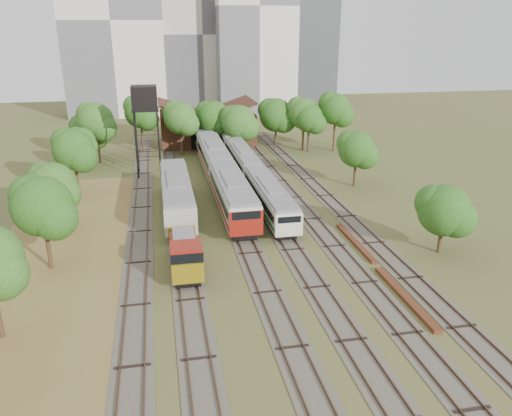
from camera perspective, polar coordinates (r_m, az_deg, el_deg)
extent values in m
plane|color=#475123|center=(37.06, 5.53, -11.67)|extent=(240.00, 240.00, 0.00)
cube|color=brown|center=(43.58, -21.35, -7.92)|extent=(14.00, 60.00, 0.04)
cube|color=#4C473D|center=(58.48, -12.98, 0.06)|extent=(2.60, 80.00, 0.06)
cube|color=#472D1E|center=(58.49, -13.69, 0.09)|extent=(0.08, 80.00, 0.14)
cube|color=#472D1E|center=(58.43, -12.29, 0.19)|extent=(0.08, 80.00, 0.14)
cube|color=#4C473D|center=(58.45, -9.07, 0.31)|extent=(2.60, 80.00, 0.06)
cube|color=#472D1E|center=(58.41, -9.78, 0.35)|extent=(0.08, 80.00, 0.14)
cube|color=#472D1E|center=(58.44, -8.37, 0.44)|extent=(0.08, 80.00, 0.14)
cube|color=#4C473D|center=(58.92, -3.24, 0.70)|extent=(2.60, 80.00, 0.06)
cube|color=#472D1E|center=(58.80, -3.93, 0.74)|extent=(0.08, 80.00, 0.14)
cube|color=#472D1E|center=(58.98, -2.55, 0.83)|extent=(0.08, 80.00, 0.14)
cube|color=#4C473D|center=(59.56, 0.57, 0.94)|extent=(2.60, 80.00, 0.06)
cube|color=#472D1E|center=(59.40, -0.11, 0.98)|extent=(0.08, 80.00, 0.14)
cube|color=#472D1E|center=(59.67, 1.25, 1.07)|extent=(0.08, 80.00, 0.14)
cube|color=#4C473D|center=(60.46, 4.28, 1.18)|extent=(2.60, 80.00, 0.06)
cube|color=#472D1E|center=(60.25, 3.63, 1.22)|extent=(0.08, 80.00, 0.14)
cube|color=#472D1E|center=(60.62, 4.94, 1.30)|extent=(0.08, 80.00, 0.14)
cube|color=#4C473D|center=(61.61, 7.88, 1.40)|extent=(2.60, 80.00, 0.06)
cube|color=#472D1E|center=(61.36, 7.25, 1.44)|extent=(0.08, 80.00, 0.14)
cube|color=#472D1E|center=(61.82, 8.51, 1.52)|extent=(0.08, 80.00, 0.14)
cube|color=black|center=(55.10, -2.67, -0.22)|extent=(2.42, 15.64, 0.88)
cube|color=beige|center=(54.51, -2.70, 1.57)|extent=(3.19, 17.00, 2.75)
cube|color=black|center=(54.40, -2.70, 1.90)|extent=(3.25, 15.64, 0.93)
cube|color=slate|center=(54.03, -2.72, 3.16)|extent=(2.93, 16.66, 0.40)
cube|color=maroon|center=(54.75, -2.68, 0.81)|extent=(3.25, 16.66, 0.49)
cube|color=maroon|center=(46.71, -1.13, -1.77)|extent=(3.23, 0.25, 2.47)
cube|color=black|center=(71.66, -4.79, 4.49)|extent=(2.42, 15.64, 0.88)
cube|color=beige|center=(71.20, -4.84, 5.90)|extent=(3.19, 17.00, 2.75)
cube|color=black|center=(71.12, -4.84, 6.16)|extent=(3.25, 15.64, 0.93)
cube|color=slate|center=(70.84, -4.87, 7.14)|extent=(2.93, 16.66, 0.40)
cube|color=maroon|center=(71.39, -4.82, 5.30)|extent=(3.25, 16.66, 0.49)
cube|color=black|center=(55.30, 1.52, -0.21)|extent=(2.01, 15.64, 0.73)
cube|color=beige|center=(54.81, 1.54, 1.27)|extent=(2.64, 17.00, 2.28)
cube|color=black|center=(54.72, 1.54, 1.54)|extent=(2.70, 15.64, 0.78)
cube|color=slate|center=(54.41, 1.55, 2.57)|extent=(2.43, 16.66, 0.33)
cube|color=#175E1F|center=(55.01, 1.53, 0.64)|extent=(2.70, 16.66, 0.41)
cube|color=beige|center=(47.15, 3.79, -2.07)|extent=(2.68, 0.25, 2.05)
cube|color=black|center=(71.68, -1.55, 4.50)|extent=(2.01, 15.64, 0.73)
cube|color=beige|center=(71.30, -1.57, 5.67)|extent=(2.64, 17.00, 2.28)
cube|color=black|center=(71.23, -1.57, 5.88)|extent=(2.70, 15.64, 0.78)
cube|color=slate|center=(70.99, -1.57, 6.69)|extent=(2.43, 16.66, 0.33)
cube|color=#175E1F|center=(71.45, -1.56, 5.17)|extent=(2.70, 16.66, 0.41)
cube|color=black|center=(88.48, -3.49, 7.43)|extent=(2.01, 15.64, 0.73)
cube|color=beige|center=(88.17, -3.51, 8.39)|extent=(2.64, 17.00, 2.28)
cube|color=black|center=(88.12, -3.52, 8.56)|extent=(2.70, 15.64, 0.78)
cube|color=slate|center=(87.93, -3.53, 9.22)|extent=(2.43, 16.66, 0.33)
cube|color=#175E1F|center=(88.30, -3.50, 7.98)|extent=(2.70, 16.66, 0.41)
cube|color=black|center=(89.56, -6.19, 7.53)|extent=(2.24, 14.72, 0.81)
cube|color=beige|center=(89.22, -6.23, 8.58)|extent=(2.95, 16.00, 2.54)
cube|color=black|center=(89.16, -6.24, 8.78)|extent=(3.01, 14.72, 0.86)
cube|color=slate|center=(88.95, -6.26, 9.50)|extent=(2.71, 15.68, 0.37)
cube|color=#175E1F|center=(89.36, -6.21, 8.14)|extent=(3.01, 15.68, 0.46)
cube|color=beige|center=(81.49, -5.70, 7.44)|extent=(2.99, 0.25, 2.29)
cube|color=black|center=(43.17, -8.08, -6.34)|extent=(2.02, 7.20, 0.83)
cube|color=maroon|center=(43.43, -8.21, -4.58)|extent=(2.30, 4.40, 1.38)
cube|color=maroon|center=(40.11, -7.95, -5.83)|extent=(2.48, 2.39, 2.48)
cube|color=black|center=(39.86, -7.99, -5.06)|extent=(2.53, 2.43, 0.83)
cube|color=gold|center=(39.17, -7.78, -7.46)|extent=(2.48, 0.20, 1.65)
cube|color=gold|center=(46.34, -8.45, -3.04)|extent=(2.48, 0.20, 1.65)
cube|color=slate|center=(42.09, -8.25, -3.14)|extent=(1.84, 3.60, 0.18)
cube|color=black|center=(56.08, -8.98, -0.09)|extent=(2.37, 16.56, 0.86)
cube|color=gray|center=(55.51, -9.08, 1.63)|extent=(3.12, 18.00, 2.69)
cube|color=black|center=(55.41, -9.10, 1.95)|extent=(3.18, 16.56, 0.91)
cube|color=slate|center=(55.05, -9.16, 3.15)|extent=(2.87, 17.64, 0.39)
cylinder|color=black|center=(69.17, -13.54, 6.90)|extent=(0.22, 0.22, 8.96)
cylinder|color=black|center=(69.10, -11.02, 7.08)|extent=(0.22, 0.22, 8.96)
cylinder|color=black|center=(72.12, -13.47, 7.42)|extent=(0.22, 0.22, 8.96)
cylinder|color=black|center=(72.06, -11.05, 7.59)|extent=(0.22, 0.22, 8.96)
cube|color=black|center=(69.78, -12.55, 10.92)|extent=(3.53, 3.53, 0.20)
cube|color=black|center=(69.56, -12.65, 12.23)|extent=(3.36, 3.36, 3.02)
cube|color=#5C2E1A|center=(39.97, 16.67, -9.72)|extent=(0.63, 9.52, 0.32)
cube|color=#5C2E1A|center=(48.47, 11.29, -3.87)|extent=(0.56, 8.98, 0.29)
cube|color=#391814|center=(90.11, -5.66, 9.15)|extent=(16.00, 11.00, 5.50)
cube|color=#391814|center=(89.26, -8.34, 11.12)|extent=(8.45, 11.55, 2.96)
cube|color=#391814|center=(90.02, -3.15, 11.37)|extent=(8.45, 11.55, 2.96)
cube|color=black|center=(84.89, -5.27, 8.12)|extent=(6.40, 0.15, 4.12)
cylinder|color=#382616|center=(45.50, -22.67, -3.87)|extent=(0.36, 0.36, 4.42)
sphere|color=#1D4913|center=(44.33, -23.25, 0.18)|extent=(5.00, 5.00, 5.00)
cylinder|color=#382616|center=(54.21, -21.82, -0.48)|extent=(0.36, 0.36, 3.62)
sphere|color=#1D4913|center=(53.37, -22.20, 2.34)|extent=(4.73, 4.73, 4.73)
cylinder|color=#382616|center=(63.95, -19.78, 3.21)|extent=(0.36, 0.36, 4.60)
sphere|color=#1D4913|center=(63.10, -20.15, 6.30)|extent=(4.91, 4.91, 4.91)
cylinder|color=#382616|center=(75.21, -19.08, 5.21)|extent=(0.36, 0.36, 3.43)
sphere|color=#1D4913|center=(74.64, -19.31, 7.18)|extent=(3.92, 3.92, 3.92)
cylinder|color=#382616|center=(82.77, -18.45, 6.53)|extent=(0.36, 0.36, 3.41)
sphere|color=#1D4913|center=(82.25, -18.65, 8.32)|extent=(5.58, 5.58, 5.58)
cylinder|color=#382616|center=(79.49, -17.56, 6.70)|extent=(0.36, 0.36, 4.98)
sphere|color=#1D4913|center=(78.77, -17.85, 9.42)|extent=(5.39, 5.39, 5.39)
cylinder|color=#382616|center=(84.44, -12.88, 7.92)|extent=(0.36, 0.36, 5.18)
sphere|color=#1D4913|center=(83.73, -13.09, 10.59)|extent=(5.07, 5.07, 5.07)
cylinder|color=#382616|center=(81.61, -8.51, 7.62)|extent=(0.36, 0.36, 4.69)
sphere|color=#1D4913|center=(80.93, -8.65, 10.13)|extent=(5.13, 5.13, 5.13)
cylinder|color=#382616|center=(84.45, -4.84, 8.03)|extent=(0.36, 0.36, 4.28)
sphere|color=#1D4913|center=(83.84, -4.91, 10.24)|extent=(5.55, 5.55, 5.55)
cylinder|color=#382616|center=(81.41, -1.95, 7.56)|extent=(0.36, 0.36, 4.05)
sphere|color=#1D4913|center=(80.81, -1.97, 9.73)|extent=(5.55, 5.55, 5.55)
cylinder|color=#382616|center=(86.03, 2.27, 8.34)|extent=(0.36, 0.36, 4.38)
sphere|color=#1D4913|center=(85.42, 2.30, 10.56)|extent=(5.62, 5.62, 5.62)
cylinder|color=#382616|center=(84.47, 5.39, 8.21)|extent=(0.36, 0.36, 4.83)
sphere|color=#1D4913|center=(83.80, 5.47, 10.71)|extent=(5.15, 5.15, 5.15)
cylinder|color=#382616|center=(84.56, 8.92, 8.28)|extent=(0.36, 0.36, 5.44)
sphere|color=#1D4913|center=(83.84, 9.07, 11.10)|extent=(5.08, 5.08, 5.08)
cylinder|color=#382616|center=(48.21, 20.34, -3.03)|extent=(0.36, 0.36, 3.21)
sphere|color=#1D4913|center=(47.35, 20.69, -0.26)|extent=(4.64, 4.64, 4.64)
cylinder|color=#382616|center=(65.62, 11.24, 4.08)|extent=(0.36, 0.36, 3.83)
sphere|color=#1D4913|center=(64.89, 11.41, 6.59)|extent=(4.63, 4.63, 4.63)
cylinder|color=#382616|center=(83.50, 6.01, 7.90)|extent=(0.36, 0.36, 4.39)
sphere|color=#1D4913|center=(82.87, 6.09, 10.19)|extent=(4.73, 4.73, 4.73)
cube|color=beige|center=(125.45, -16.07, 19.89)|extent=(22.00, 16.00, 42.00)
cube|color=#B9B1A8|center=(130.67, -6.52, 19.14)|extent=(20.00, 18.00, 36.00)
cube|color=beige|center=(124.49, -0.34, 21.99)|extent=(18.00, 16.00, 48.00)
cube|color=#3D4145|center=(146.86, 6.33, 17.65)|extent=(12.00, 12.00, 28.00)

